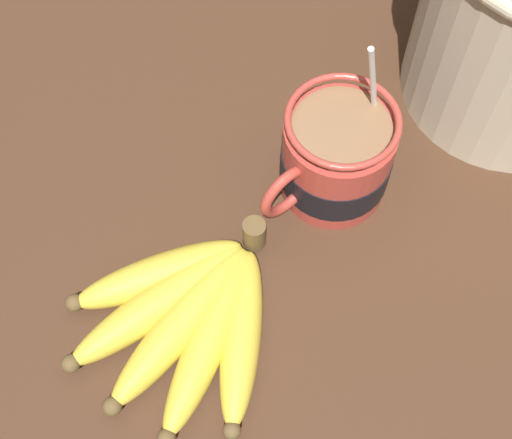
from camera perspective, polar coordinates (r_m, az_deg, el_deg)
table at (r=64.74cm, az=-1.56°, el=-1.28°), size 101.64×101.64×3.20cm
coffee_mug at (r=62.02cm, az=6.37°, el=4.91°), size 14.24×9.70×17.08cm
banana_bunch at (r=58.46cm, az=-5.47°, el=-7.54°), size 19.46×18.86×4.06cm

